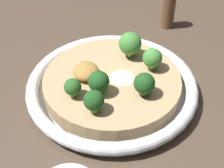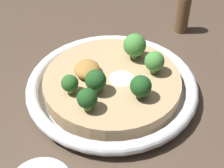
% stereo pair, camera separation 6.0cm
% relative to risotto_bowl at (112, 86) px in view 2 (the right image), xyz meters
% --- Properties ---
extents(ground_plane, '(6.00, 6.00, 0.00)m').
position_rel_risotto_bowl_xyz_m(ground_plane, '(0.00, 0.00, -0.02)').
color(ground_plane, '#47382B').
extents(risotto_bowl, '(0.30, 0.30, 0.04)m').
position_rel_risotto_bowl_xyz_m(risotto_bowl, '(0.00, 0.00, 0.00)').
color(risotto_bowl, silver).
rests_on(risotto_bowl, ground_plane).
extents(cheese_sprinkle, '(0.04, 0.04, 0.01)m').
position_rel_risotto_bowl_xyz_m(cheese_sprinkle, '(-0.00, -0.02, 0.02)').
color(cheese_sprinkle, white).
rests_on(cheese_sprinkle, risotto_bowl).
extents(crispy_onion_garnish, '(0.05, 0.04, 0.02)m').
position_rel_risotto_bowl_xyz_m(crispy_onion_garnish, '(0.01, 0.04, 0.03)').
color(crispy_onion_garnish, '#A37538').
rests_on(crispy_onion_garnish, risotto_bowl).
extents(broccoli_back, '(0.03, 0.03, 0.03)m').
position_rel_risotto_bowl_xyz_m(broccoli_back, '(-0.04, 0.07, 0.04)').
color(broccoli_back, '#84A856').
rests_on(broccoli_back, risotto_bowl).
extents(broccoli_front_left, '(0.03, 0.03, 0.04)m').
position_rel_risotto_bowl_xyz_m(broccoli_front_left, '(-0.04, -0.05, 0.04)').
color(broccoli_front_left, '#668E47').
rests_on(broccoli_front_left, risotto_bowl).
extents(broccoli_front_right, '(0.04, 0.04, 0.05)m').
position_rel_risotto_bowl_xyz_m(broccoli_front_right, '(0.06, -0.04, 0.05)').
color(broccoli_front_right, '#759E4C').
rests_on(broccoli_front_right, risotto_bowl).
extents(broccoli_left, '(0.04, 0.04, 0.04)m').
position_rel_risotto_bowl_xyz_m(broccoli_left, '(-0.04, 0.02, 0.04)').
color(broccoli_left, '#668E47').
rests_on(broccoli_left, risotto_bowl).
extents(broccoli_front, '(0.03, 0.03, 0.04)m').
position_rel_risotto_bowl_xyz_m(broccoli_front, '(0.02, -0.07, 0.04)').
color(broccoli_front, '#759E4C').
rests_on(broccoli_front, risotto_bowl).
extents(broccoli_back_left, '(0.03, 0.03, 0.04)m').
position_rel_risotto_bowl_xyz_m(broccoli_back_left, '(-0.08, 0.03, 0.04)').
color(broccoli_back_left, '#84A856').
rests_on(broccoli_back_left, risotto_bowl).
extents(pepper_shaker, '(0.03, 0.03, 0.10)m').
position_rel_risotto_bowl_xyz_m(pepper_shaker, '(0.22, -0.14, 0.03)').
color(pepper_shaker, brown).
rests_on(pepper_shaker, ground_plane).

